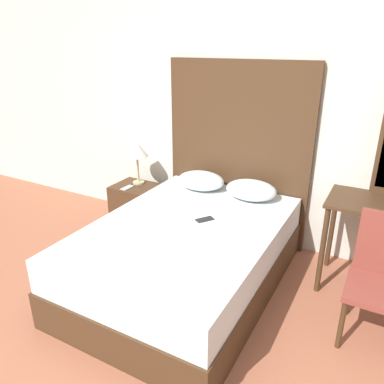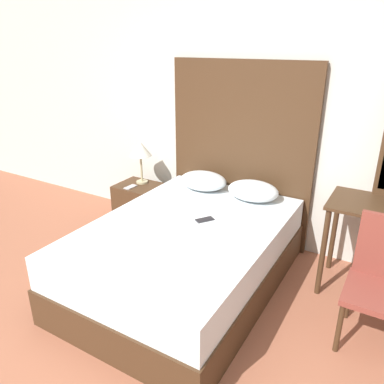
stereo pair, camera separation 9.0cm
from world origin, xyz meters
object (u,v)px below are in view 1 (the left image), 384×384
Objects in this scene: phone_on_nightstand at (127,188)px; phone_on_bed at (205,220)px; bed at (186,255)px; table_lamp at (137,150)px; nightstand at (136,205)px.

phone_on_bed is at bearing -21.65° from phone_on_nightstand.
table_lamp reaches higher than bed.
table_lamp is at bearing 143.15° from bed.
table_lamp is (-1.17, 0.65, 0.28)m from phone_on_bed.
phone_on_nightstand is (-0.02, -0.10, 0.24)m from nightstand.
phone_on_bed is 1.34m from nightstand.
table_lamp reaches higher than nightstand.
nightstand is 0.62m from table_lamp.
nightstand is at bearing 153.77° from phone_on_bed.
bed is 13.21× the size of phone_on_nightstand.
bed is 1.26m from phone_on_nightstand.
table_lamp is (-0.01, 0.08, 0.62)m from nightstand.
nightstand is at bearing 145.88° from bed.
table_lamp reaches higher than phone_on_nightstand.
phone_on_nightstand is at bearing 158.35° from phone_on_bed.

